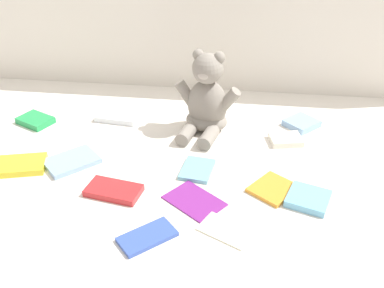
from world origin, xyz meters
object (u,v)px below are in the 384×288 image
book_case_10 (301,123)px  book_case_12 (308,199)px  teddy_bear (206,102)px  book_case_3 (114,190)px  book_case_9 (226,230)px  book_case_4 (147,237)px  book_case_1 (273,189)px  book_case_7 (197,169)px  book_case_13 (194,200)px  book_case_11 (20,165)px  book_case_2 (118,116)px  book_case_6 (35,120)px  book_case_0 (72,161)px  book_case_8 (286,140)px

book_case_10 → book_case_12: size_ratio=0.95×
teddy_bear → book_case_3: teddy_bear is taller
book_case_9 → book_case_12: bearing=-29.3°
book_case_3 → book_case_4: size_ratio=1.08×
book_case_1 → book_case_4: bearing=73.0°
teddy_bear → book_case_12: size_ratio=2.60×
book_case_7 → book_case_13: 0.13m
book_case_10 → book_case_11: size_ratio=0.70×
book_case_2 → book_case_3: 0.40m
book_case_9 → book_case_10: size_ratio=1.28×
book_case_2 → book_case_4: bearing=27.8°
book_case_6 → book_case_9: book_case_6 is taller
book_case_7 → book_case_9: (0.09, -0.23, -0.00)m
book_case_0 → book_case_13: bearing=26.7°
book_case_1 → book_case_12: size_ratio=1.11×
book_case_1 → book_case_7: same height
book_case_6 → book_case_0: bearing=69.0°
book_case_0 → book_case_10: size_ratio=1.49×
book_case_1 → book_case_10: 0.36m
teddy_bear → book_case_9: size_ratio=2.14×
teddy_bear → book_case_11: teddy_bear is taller
teddy_bear → book_case_7: size_ratio=2.39×
book_case_9 → book_case_10: bearing=4.7°
book_case_6 → book_case_11: bearing=40.6°
book_case_0 → book_case_10: 0.72m
book_case_9 → book_case_11: 0.60m
book_case_1 → book_case_3: 0.41m
book_case_0 → book_case_6: book_case_6 is taller
book_case_6 → book_case_11: book_case_6 is taller
book_case_11 → book_case_0: bearing=-88.6°
book_case_4 → book_case_7: 0.28m
book_case_11 → book_case_8: bearing=-87.6°
teddy_bear → book_case_1: bearing=-42.6°
book_case_6 → book_case_8: (0.80, -0.02, -0.00)m
book_case_3 → book_case_13: bearing=-81.8°
book_case_2 → book_case_6: (-0.26, -0.07, 0.00)m
book_case_9 → book_case_12: (0.20, 0.13, 0.00)m
book_case_4 → book_case_6: 0.67m
book_case_11 → book_case_13: 0.50m
teddy_bear → book_case_6: 0.56m
book_case_0 → book_case_4: (0.27, -0.26, -0.00)m
teddy_bear → book_case_1: 0.37m
book_case_6 → book_case_13: 0.65m
book_case_3 → book_case_8: 0.54m
book_case_13 → book_case_2: bearing=-105.3°
book_case_4 → book_case_11: 0.46m
teddy_bear → book_case_11: (-0.49, -0.28, -0.09)m
book_case_4 → book_case_3: bearing=-3.1°
book_case_3 → book_case_11: (-0.29, 0.08, 0.00)m
book_case_8 → book_case_4: bearing=131.8°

